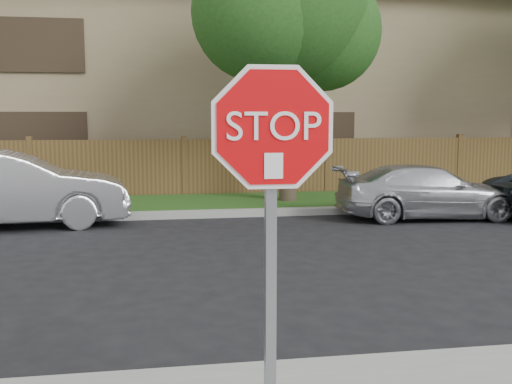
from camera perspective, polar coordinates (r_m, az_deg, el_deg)
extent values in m
plane|color=black|center=(5.43, -0.92, -16.85)|extent=(90.00, 90.00, 0.00)
cube|color=gray|center=(13.25, -6.12, -2.13)|extent=(70.00, 0.30, 0.15)
cube|color=#1E4714|center=(14.88, -6.49, -1.16)|extent=(70.00, 3.00, 0.12)
cube|color=#51361C|center=(16.38, -6.81, 2.20)|extent=(70.00, 0.12, 1.60)
cube|color=#907C59|center=(21.93, -7.58, 9.20)|extent=(34.00, 8.00, 6.00)
cube|color=brown|center=(22.28, -7.72, 17.58)|extent=(35.20, 9.20, 0.50)
cylinder|color=#382B21|center=(14.96, 3.09, 6.22)|extent=(0.44, 0.44, 3.92)
sphere|color=#1D4C17|center=(15.19, 3.17, 17.38)|extent=(3.80, 3.80, 3.80)
sphere|color=#1D4C17|center=(15.61, 6.25, 14.99)|extent=(3.00, 3.00, 3.00)
sphere|color=#1D4C17|center=(14.61, 0.32, 16.69)|extent=(3.20, 3.20, 3.20)
cube|color=gray|center=(3.66, 1.38, -8.05)|extent=(0.07, 0.06, 2.30)
cylinder|color=white|center=(3.47, 1.63, 6.16)|extent=(1.01, 0.02, 1.01)
cylinder|color=red|center=(3.46, 1.66, 6.16)|extent=(0.93, 0.02, 0.93)
cube|color=white|center=(3.45, 1.69, 2.50)|extent=(0.11, 0.00, 0.15)
imported|color=silver|center=(12.93, -22.47, 0.24)|extent=(4.82, 2.18, 1.54)
imported|color=#BBBCC3|center=(13.57, 16.06, 0.02)|extent=(4.11, 1.89, 1.16)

